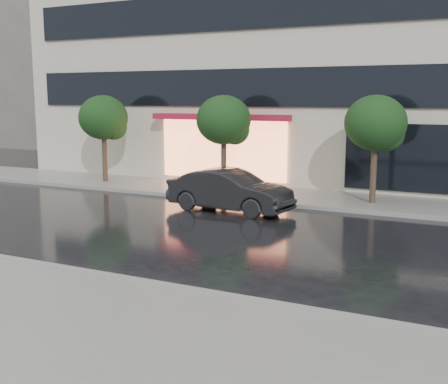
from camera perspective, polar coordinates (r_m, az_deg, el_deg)
The scene contains 10 objects.
ground at distance 13.04m, azimuth -7.64°, elevation -7.88°, with size 120.00×120.00×0.00m, color black.
sidewalk_near at distance 10.64m, azimuth -17.61°, elevation -12.03°, with size 60.00×4.50×0.12m, color slate.
sidewalk_far at distance 22.05m, azimuth 7.27°, elevation -0.49°, with size 60.00×3.50×0.12m, color slate.
curb_near at distance 12.24m, azimuth -10.27°, elevation -8.78°, with size 60.00×0.25×0.14m, color gray.
curb_far at distance 20.42m, azimuth 5.68°, elevation -1.24°, with size 60.00×0.25×0.14m, color gray.
bg_building_left at distance 50.45m, azimuth -18.18°, elevation 11.54°, with size 14.00×10.00×12.00m, color #59544F.
tree_far_west at distance 25.84m, azimuth -12.01°, elevation 7.24°, with size 2.20×2.20×3.99m.
tree_mid_west at distance 22.65m, azimuth 0.14°, elevation 7.14°, with size 2.20×2.20×3.99m.
tree_mid_east at distance 20.74m, azimuth 15.32°, elevation 6.57°, with size 2.20×2.20×3.99m.
parked_car at distance 19.30m, azimuth 0.59°, elevation 0.14°, with size 1.53×4.39×1.45m, color black.
Camera 1 is at (6.96, -10.31, 3.90)m, focal length 45.00 mm.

